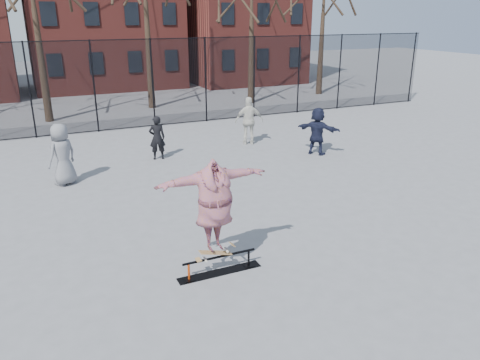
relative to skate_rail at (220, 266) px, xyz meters
name	(u,v)px	position (x,y,z in m)	size (l,w,h in m)	color
ground	(254,251)	(1.06, 0.54, -0.15)	(100.00, 100.00, 0.00)	slate
skate_rail	(220,266)	(0.00, 0.00, 0.00)	(1.78, 0.27, 0.39)	black
skateboard	(216,255)	(-0.08, 0.00, 0.28)	(0.74, 0.18, 0.09)	olive
skater	(215,210)	(-0.08, 0.00, 1.27)	(2.32, 0.63, 1.89)	#483585
bystander_grey	(62,154)	(-2.35, 6.93, 0.81)	(0.94, 0.61, 1.92)	slate
bystander_black	(157,138)	(0.99, 8.32, 0.65)	(0.58, 0.38, 1.60)	black
bystander_white	(249,121)	(4.92, 8.82, 0.80)	(1.12, 0.47, 1.92)	beige
bystander_navy	(317,131)	(6.60, 6.45, 0.74)	(1.65, 0.53, 1.78)	#191D32
fence	(126,84)	(1.05, 13.54, 1.90)	(34.03, 0.07, 4.00)	black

